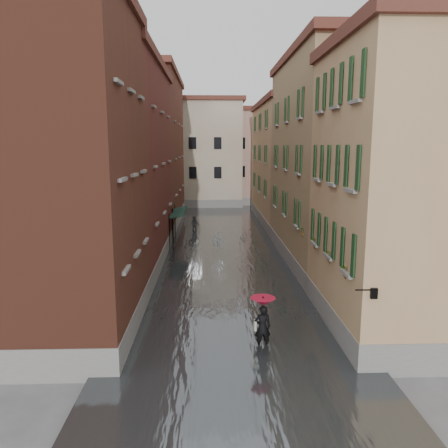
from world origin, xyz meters
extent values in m
plane|color=#5B5B5D|center=(0.00, 0.00, 0.00)|extent=(120.00, 120.00, 0.00)
cube|color=#404447|center=(0.00, 13.00, 0.10)|extent=(10.00, 60.00, 0.20)
cube|color=brown|center=(-7.00, -2.00, 6.50)|extent=(6.00, 8.00, 13.00)
cube|color=#572A1B|center=(-7.00, 9.00, 6.25)|extent=(6.00, 14.00, 12.50)
cube|color=brown|center=(-7.00, 24.00, 7.00)|extent=(6.00, 16.00, 14.00)
cube|color=tan|center=(7.00, -2.00, 5.75)|extent=(6.00, 8.00, 11.50)
cube|color=#967D5B|center=(7.00, 9.00, 6.50)|extent=(6.00, 14.00, 13.00)
cube|color=tan|center=(7.00, 24.00, 5.75)|extent=(6.00, 16.00, 11.50)
cube|color=beige|center=(-3.00, 38.00, 6.50)|extent=(12.00, 9.00, 13.00)
cube|color=tan|center=(6.00, 40.00, 6.00)|extent=(10.00, 9.00, 12.00)
cube|color=#153126|center=(-3.45, 13.65, 2.55)|extent=(1.09, 3.07, 0.31)
cylinder|color=black|center=(-3.95, 12.11, 1.40)|extent=(0.06, 0.06, 2.80)
cylinder|color=black|center=(-3.95, 15.18, 1.40)|extent=(0.06, 0.06, 2.80)
cube|color=#153126|center=(-3.45, 16.04, 2.55)|extent=(1.09, 2.74, 0.31)
cylinder|color=black|center=(-3.95, 14.67, 1.40)|extent=(0.06, 0.06, 2.80)
cylinder|color=black|center=(-3.95, 17.41, 1.40)|extent=(0.06, 0.06, 2.80)
cylinder|color=black|center=(4.05, -6.00, 3.10)|extent=(0.60, 0.05, 0.05)
cube|color=black|center=(4.35, -6.00, 3.00)|extent=(0.22, 0.22, 0.35)
cube|color=beige|center=(4.35, -6.00, 3.00)|extent=(0.14, 0.14, 0.24)
cube|color=brown|center=(4.12, -4.18, 3.15)|extent=(0.22, 0.85, 0.18)
imported|color=#265926|center=(4.12, -4.18, 3.57)|extent=(0.59, 0.51, 0.66)
cube|color=brown|center=(4.12, -2.00, 3.15)|extent=(0.22, 0.85, 0.18)
imported|color=#265926|center=(4.12, -2.00, 3.57)|extent=(0.59, 0.51, 0.66)
cube|color=brown|center=(4.12, 0.58, 3.15)|extent=(0.22, 0.85, 0.18)
imported|color=#265926|center=(4.12, 0.58, 3.57)|extent=(0.59, 0.51, 0.66)
cube|color=brown|center=(4.12, 3.27, 3.15)|extent=(0.22, 0.85, 0.18)
imported|color=#265926|center=(4.12, 3.27, 3.57)|extent=(0.59, 0.51, 0.66)
imported|color=black|center=(1.03, -3.76, 0.87)|extent=(0.68, 0.49, 1.75)
cube|color=#B9B89A|center=(0.75, -3.71, 0.95)|extent=(0.08, 0.30, 0.38)
cylinder|color=black|center=(1.03, -3.76, 1.35)|extent=(0.02, 0.02, 1.00)
cone|color=#AF0B26|center=(1.03, -3.76, 1.92)|extent=(0.99, 0.99, 0.28)
imported|color=black|center=(-2.37, 19.43, 0.72)|extent=(0.86, 0.77, 1.45)
camera|label=1|loc=(-0.95, -19.41, 7.73)|focal=35.00mm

